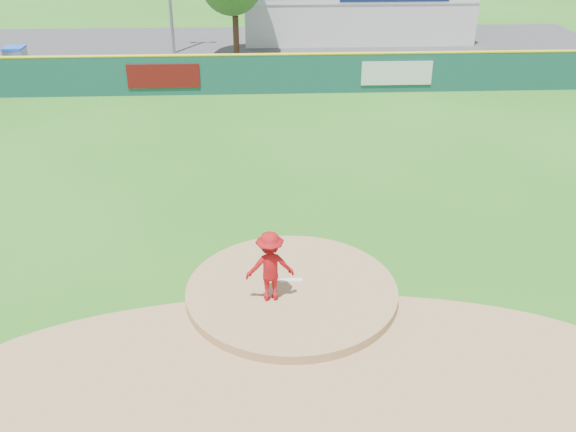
{
  "coord_description": "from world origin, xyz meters",
  "views": [
    {
      "loc": [
        -0.76,
        -13.88,
        9.61
      ],
      "look_at": [
        0.0,
        2.0,
        1.3
      ],
      "focal_mm": 40.0,
      "sensor_mm": 36.0,
      "label": 1
    }
  ],
  "objects_px": {
    "pitcher": "(270,266)",
    "van": "(183,69)",
    "pool_building_grp": "(353,10)",
    "playground_slide": "(16,62)"
  },
  "relations": [
    {
      "from": "van",
      "to": "pool_building_grp",
      "type": "xyz_separation_m",
      "value": [
        10.78,
        11.42,
        0.99
      ]
    },
    {
      "from": "van",
      "to": "pitcher",
      "type": "bearing_deg",
      "value": -155.26
    },
    {
      "from": "pitcher",
      "to": "van",
      "type": "bearing_deg",
      "value": -84.51
    },
    {
      "from": "playground_slide",
      "to": "pitcher",
      "type": "bearing_deg",
      "value": -58.92
    },
    {
      "from": "van",
      "to": "pool_building_grp",
      "type": "height_order",
      "value": "pool_building_grp"
    },
    {
      "from": "pitcher",
      "to": "pool_building_grp",
      "type": "bearing_deg",
      "value": -107.29
    },
    {
      "from": "van",
      "to": "playground_slide",
      "type": "xyz_separation_m",
      "value": [
        -9.21,
        1.26,
        0.16
      ]
    },
    {
      "from": "van",
      "to": "playground_slide",
      "type": "height_order",
      "value": "playground_slide"
    },
    {
      "from": "pitcher",
      "to": "playground_slide",
      "type": "distance_m",
      "value": 26.02
    },
    {
      "from": "pool_building_grp",
      "to": "playground_slide",
      "type": "relative_size",
      "value": 5.1
    }
  ]
}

